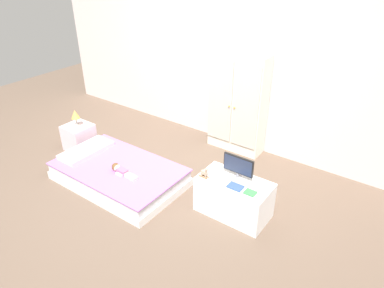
{
  "coord_description": "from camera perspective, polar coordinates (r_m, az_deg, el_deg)",
  "views": [
    {
      "loc": [
        2.36,
        -2.56,
        2.55
      ],
      "look_at": [
        0.26,
        0.36,
        0.53
      ],
      "focal_mm": 32.8,
      "sensor_mm": 36.0,
      "label": 1
    }
  ],
  "objects": [
    {
      "name": "ground_plane",
      "position": [
        4.32,
        -5.61,
        -7.12
      ],
      "size": [
        10.0,
        10.0,
        0.02
      ],
      "primitive_type": "cube",
      "color": "brown"
    },
    {
      "name": "table_lamp",
      "position": [
        5.1,
        -18.46,
        4.49
      ],
      "size": [
        0.12,
        0.12,
        0.23
      ],
      "color": "#B7B2AD",
      "rests_on": "nightstand"
    },
    {
      "name": "wardrobe",
      "position": [
        4.83,
        7.4,
        6.58
      ],
      "size": [
        0.78,
        0.31,
        1.39
      ],
      "color": "white",
      "rests_on": "ground_plane"
    },
    {
      "name": "bed",
      "position": [
        4.42,
        -11.76,
        -4.81
      ],
      "size": [
        1.56,
        0.96,
        0.23
      ],
      "color": "white",
      "rests_on": "ground_plane"
    },
    {
      "name": "tv_stand",
      "position": [
        3.82,
        6.8,
        -8.6
      ],
      "size": [
        0.77,
        0.42,
        0.42
      ],
      "primitive_type": "cube",
      "color": "white",
      "rests_on": "ground_plane"
    },
    {
      "name": "rocking_horse_toy",
      "position": [
        3.69,
        2.09,
        -4.68
      ],
      "size": [
        0.1,
        0.04,
        0.12
      ],
      "color": "#8E6642",
      "rests_on": "tv_stand"
    },
    {
      "name": "book_green",
      "position": [
        3.54,
        9.44,
        -7.8
      ],
      "size": [
        0.11,
        0.09,
        0.02
      ],
      "primitive_type": "cube",
      "color": "#429E51",
      "rests_on": "tv_stand"
    },
    {
      "name": "doll",
      "position": [
        4.22,
        -11.65,
        -4.12
      ],
      "size": [
        0.39,
        0.14,
        0.1
      ],
      "color": "#D6668E",
      "rests_on": "bed"
    },
    {
      "name": "pillow",
      "position": [
        4.74,
        -16.79,
        -0.97
      ],
      "size": [
        0.32,
        0.69,
        0.06
      ],
      "primitive_type": "cube",
      "color": "silver",
      "rests_on": "bed"
    },
    {
      "name": "back_wall",
      "position": [
        4.91,
        6.06,
        15.06
      ],
      "size": [
        6.4,
        0.05,
        2.7
      ],
      "primitive_type": "cube",
      "color": "silver",
      "rests_on": "ground_plane"
    },
    {
      "name": "nightstand",
      "position": [
        5.25,
        -17.87,
        1.06
      ],
      "size": [
        0.36,
        0.36,
        0.37
      ],
      "primitive_type": "cube",
      "color": "silver",
      "rests_on": "ground_plane"
    },
    {
      "name": "tv_monitor",
      "position": [
        3.67,
        7.53,
        -3.52
      ],
      "size": [
        0.34,
        0.1,
        0.26
      ],
      "color": "#99999E",
      "rests_on": "tv_stand"
    },
    {
      "name": "book_blue",
      "position": [
        3.6,
        7.06,
        -6.9
      ],
      "size": [
        0.16,
        0.11,
        0.02
      ],
      "primitive_type": "cube",
      "color": "blue",
      "rests_on": "tv_stand"
    }
  ]
}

